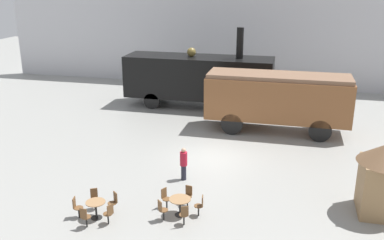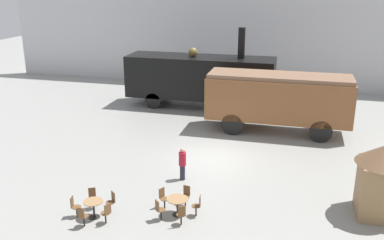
# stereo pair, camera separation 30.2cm
# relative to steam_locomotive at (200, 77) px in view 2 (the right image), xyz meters

# --- Properties ---
(ground_plane) EXTENTS (80.00, 80.00, 0.00)m
(ground_plane) POSITION_rel_steam_locomotive_xyz_m (2.76, -8.74, -2.21)
(ground_plane) COLOR gray
(backdrop_wall) EXTENTS (44.00, 0.15, 9.00)m
(backdrop_wall) POSITION_rel_steam_locomotive_xyz_m (2.76, 7.07, 2.29)
(backdrop_wall) COLOR silver
(backdrop_wall) RESTS_ON ground_plane
(steam_locomotive) EXTENTS (10.42, 2.80, 5.75)m
(steam_locomotive) POSITION_rel_steam_locomotive_xyz_m (0.00, 0.00, 0.00)
(steam_locomotive) COLOR black
(steam_locomotive) RESTS_ON ground_plane
(passenger_coach_wooden) EXTENTS (8.44, 2.55, 3.56)m
(passenger_coach_wooden) POSITION_rel_steam_locomotive_xyz_m (5.71, -4.00, -0.04)
(passenger_coach_wooden) COLOR brown
(passenger_coach_wooden) RESTS_ON ground_plane
(cafe_table_near) EXTENTS (0.86, 0.86, 0.71)m
(cafe_table_near) POSITION_rel_steam_locomotive_xyz_m (2.58, -14.73, -1.65)
(cafe_table_near) COLOR black
(cafe_table_near) RESTS_ON ground_plane
(cafe_table_mid) EXTENTS (0.76, 0.76, 0.71)m
(cafe_table_mid) POSITION_rel_steam_locomotive_xyz_m (-0.53, -15.73, -1.67)
(cafe_table_mid) COLOR black
(cafe_table_mid) RESTS_ON ground_plane
(cafe_chair_0) EXTENTS (0.37, 0.36, 0.87)m
(cafe_chair_0) POSITION_rel_steam_locomotive_xyz_m (3.37, -14.61, -1.70)
(cafe_chair_0) COLOR black
(cafe_chair_0) RESTS_ON ground_plane
(cafe_chair_1) EXTENTS (0.36, 0.37, 0.87)m
(cafe_chair_1) POSITION_rel_steam_locomotive_xyz_m (2.71, -13.94, -1.70)
(cafe_chair_1) COLOR black
(cafe_chair_1) RESTS_ON ground_plane
(cafe_chair_2) EXTENTS (0.40, 0.39, 0.87)m
(cafe_chair_2) POSITION_rel_steam_locomotive_xyz_m (1.87, -14.36, -1.70)
(cafe_chair_2) COLOR black
(cafe_chair_2) RESTS_ON ground_plane
(cafe_chair_3) EXTENTS (0.40, 0.40, 0.87)m
(cafe_chair_3) POSITION_rel_steam_locomotive_xyz_m (2.01, -15.30, -1.70)
(cafe_chair_3) COLOR black
(cafe_chair_3) RESTS_ON ground_plane
(cafe_chair_4) EXTENTS (0.39, 0.40, 0.87)m
(cafe_chair_4) POSITION_rel_steam_locomotive_xyz_m (2.94, -15.45, -1.70)
(cafe_chair_4) COLOR black
(cafe_chair_4) RESTS_ON ground_plane
(cafe_chair_5) EXTENTS (0.40, 0.38, 0.87)m
(cafe_chair_5) POSITION_rel_steam_locomotive_xyz_m (0.16, -16.03, -1.70)
(cafe_chair_5) COLOR black
(cafe_chair_5) RESTS_ON ground_plane
(cafe_chair_6) EXTENTS (0.40, 0.40, 0.87)m
(cafe_chair_6) POSITION_rel_steam_locomotive_xyz_m (-0.03, -15.17, -1.70)
(cafe_chair_6) COLOR black
(cafe_chair_6) RESTS_ON ground_plane
(cafe_chair_7) EXTENTS (0.39, 0.40, 0.87)m
(cafe_chair_7) POSITION_rel_steam_locomotive_xyz_m (-0.91, -15.07, -1.70)
(cafe_chair_7) COLOR black
(cafe_chair_7) RESTS_ON ground_plane
(cafe_chair_8) EXTENTS (0.38, 0.36, 0.87)m
(cafe_chair_8) POSITION_rel_steam_locomotive_xyz_m (-1.27, -15.88, -1.70)
(cafe_chair_8) COLOR black
(cafe_chair_8) RESTS_ON ground_plane
(cafe_chair_9) EXTENTS (0.36, 0.37, 0.87)m
(cafe_chair_9) POSITION_rel_steam_locomotive_xyz_m (-0.61, -16.48, -1.70)
(cafe_chair_9) COLOR black
(cafe_chair_9) RESTS_ON ground_plane
(visitor_person) EXTENTS (0.34, 0.34, 1.58)m
(visitor_person) POSITION_rel_steam_locomotive_xyz_m (1.93, -11.68, -1.36)
(visitor_person) COLOR #262633
(visitor_person) RESTS_ON ground_plane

